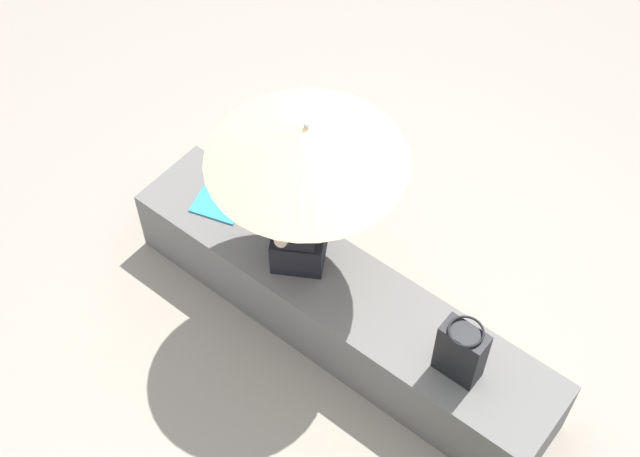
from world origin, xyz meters
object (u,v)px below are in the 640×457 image
at_px(parasol, 307,144).
at_px(magazine, 218,205).
at_px(handbag_black, 461,352).
at_px(person_seated, 299,207).

bearing_deg(parasol, magazine, -177.92).
xyz_separation_m(handbag_black, magazine, (-1.65, 0.04, -0.18)).
bearing_deg(magazine, person_seated, -12.73).
bearing_deg(person_seated, magazine, -175.71).
bearing_deg(magazine, parasol, -14.95).
bearing_deg(handbag_black, person_seated, 175.62).
bearing_deg(handbag_black, parasol, 176.40).
height_order(person_seated, handbag_black, person_seated).
relative_size(parasol, handbag_black, 2.83).
relative_size(person_seated, magazine, 3.21).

